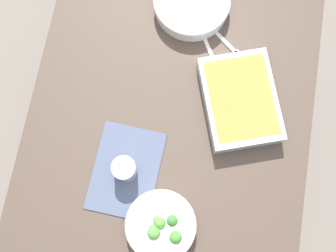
{
  "coord_description": "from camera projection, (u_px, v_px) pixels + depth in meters",
  "views": [
    {
      "loc": [
        -0.28,
        -0.05,
        2.03
      ],
      "look_at": [
        0.0,
        0.0,
        0.74
      ],
      "focal_mm": 44.63,
      "sensor_mm": 36.0,
      "label": 1
    }
  ],
  "objects": [
    {
      "name": "ground_plane",
      "position": [
        168.0,
        159.0,
        2.05
      ],
      "size": [
        6.0,
        6.0,
        0.0
      ],
      "primitive_type": "plane",
      "color": "slate"
    },
    {
      "name": "broccoli_bowl",
      "position": [
        161.0,
        226.0,
        1.23
      ],
      "size": [
        0.21,
        0.21,
        0.07
      ],
      "color": "silver",
      "rests_on": "dining_table"
    },
    {
      "name": "fork_on_table",
      "position": [
        228.0,
        45.0,
        1.38
      ],
      "size": [
        0.12,
        0.15,
        0.01
      ],
      "color": "silver",
      "rests_on": "dining_table"
    },
    {
      "name": "stew_bowl",
      "position": [
        192.0,
        3.0,
        1.38
      ],
      "size": [
        0.26,
        0.26,
        0.06
      ],
      "color": "silver",
      "rests_on": "dining_table"
    },
    {
      "name": "spoon_by_stew",
      "position": [
        201.0,
        30.0,
        1.39
      ],
      "size": [
        0.16,
        0.11,
        0.01
      ],
      "color": "silver",
      "rests_on": "dining_table"
    },
    {
      "name": "baking_dish",
      "position": [
        240.0,
        100.0,
        1.31
      ],
      "size": [
        0.36,
        0.31,
        0.06
      ],
      "color": "silver",
      "rests_on": "dining_table"
    },
    {
      "name": "placemat",
      "position": [
        126.0,
        171.0,
        1.29
      ],
      "size": [
        0.29,
        0.21,
        0.0
      ],
      "primitive_type": "cube",
      "rotation": [
        0.0,
        0.0,
        -0.04
      ],
      "color": "#4C5670",
      "rests_on": "dining_table"
    },
    {
      "name": "dining_table",
      "position": [
        168.0,
        132.0,
        1.41
      ],
      "size": [
        1.2,
        0.9,
        0.74
      ],
      "color": "#4C3D33",
      "rests_on": "ground_plane"
    },
    {
      "name": "drink_cup",
      "position": [
        125.0,
        169.0,
        1.25
      ],
      "size": [
        0.07,
        0.07,
        0.08
      ],
      "color": "#B2BCC6",
      "rests_on": "dining_table"
    }
  ]
}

